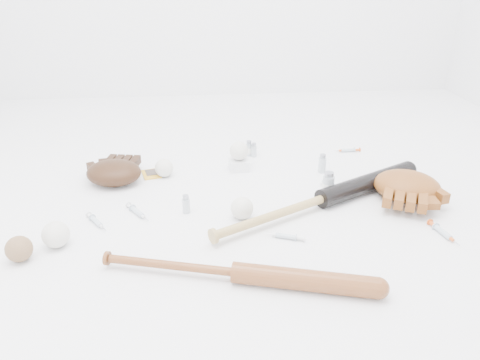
{
  "coord_description": "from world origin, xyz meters",
  "views": [
    {
      "loc": [
        -0.17,
        -1.47,
        0.79
      ],
      "look_at": [
        -0.03,
        0.07,
        0.06
      ],
      "focal_mm": 35.0,
      "sensor_mm": 36.0,
      "label": 1
    }
  ],
  "objects": [
    {
      "name": "bat_wood",
      "position": [
        -0.09,
        -0.44,
        0.03
      ],
      "size": [
        0.78,
        0.27,
        0.06
      ],
      "primitive_type": null,
      "rotation": [
        0.0,
        0.0,
        -0.27
      ],
      "color": "brown",
      "rests_on": "ground"
    },
    {
      "name": "syringe_0",
      "position": [
        -0.39,
        -0.04,
        0.01
      ],
      "size": [
        0.11,
        0.15,
        0.02
      ],
      "primitive_type": null,
      "rotation": [
        0.0,
        0.0,
        -0.98
      ],
      "color": "#ADBCC6",
      "rests_on": "ground"
    },
    {
      "name": "pedestal",
      "position": [
        -0.01,
        0.3,
        0.02
      ],
      "size": [
        0.08,
        0.08,
        0.04
      ],
      "primitive_type": "cube",
      "rotation": [
        0.0,
        0.0,
        0.05
      ],
      "color": "white",
      "rests_on": "ground"
    },
    {
      "name": "syringe_2",
      "position": [
        0.33,
        0.16,
        0.01
      ],
      "size": [
        0.09,
        0.13,
        0.02
      ],
      "primitive_type": null,
      "rotation": [
        0.0,
        0.0,
        0.99
      ],
      "color": "#ADBCC6",
      "rests_on": "ground"
    },
    {
      "name": "baseball_left",
      "position": [
        -0.61,
        -0.22,
        0.04
      ],
      "size": [
        0.08,
        0.08,
        0.08
      ],
      "primitive_type": "sphere",
      "color": "silver",
      "rests_on": "ground"
    },
    {
      "name": "syringe_1",
      "position": [
        0.09,
        -0.24,
        0.01
      ],
      "size": [
        0.14,
        0.07,
        0.02
      ],
      "primitive_type": null,
      "rotation": [
        0.0,
        0.0,
        2.78
      ],
      "color": "#ADBCC6",
      "rests_on": "ground"
    },
    {
      "name": "vial_2",
      "position": [
        0.33,
        0.24,
        0.04
      ],
      "size": [
        0.03,
        0.03,
        0.08
      ],
      "primitive_type": "cylinder",
      "color": "#AEB9BF",
      "rests_on": "ground"
    },
    {
      "name": "vial_1",
      "position": [
        0.05,
        0.45,
        0.03
      ],
      "size": [
        0.03,
        0.03,
        0.07
      ],
      "primitive_type": "cylinder",
      "color": "#AEB9BF",
      "rests_on": "ground"
    },
    {
      "name": "trading_card",
      "position": [
        -0.37,
        0.28,
        0.0
      ],
      "size": [
        0.09,
        0.11,
        0.01
      ],
      "primitive_type": "cube",
      "rotation": [
        0.0,
        0.0,
        0.24
      ],
      "color": "gold",
      "rests_on": "ground"
    },
    {
      "name": "baseball_upper",
      "position": [
        -0.31,
        0.26,
        0.04
      ],
      "size": [
        0.07,
        0.07,
        0.07
      ],
      "primitive_type": "sphere",
      "color": "silver",
      "rests_on": "ground"
    },
    {
      "name": "glove_dark",
      "position": [
        -0.5,
        0.22,
        0.05
      ],
      "size": [
        0.3,
        0.3,
        0.09
      ],
      "primitive_type": null,
      "rotation": [
        0.0,
        0.0,
        -0.19
      ],
      "color": "black",
      "rests_on": "ground"
    },
    {
      "name": "bat_dark",
      "position": [
        0.26,
        -0.05,
        0.04
      ],
      "size": [
        0.88,
        0.51,
        0.07
      ],
      "primitive_type": null,
      "rotation": [
        0.0,
        0.0,
        0.49
      ],
      "color": "black",
      "rests_on": "ground"
    },
    {
      "name": "baseball_mid",
      "position": [
        -0.04,
        -0.1,
        0.04
      ],
      "size": [
        0.08,
        0.08,
        0.08
      ],
      "primitive_type": "sphere",
      "color": "silver",
      "rests_on": "ground"
    },
    {
      "name": "baseball_on_pedestal",
      "position": [
        -0.01,
        0.3,
        0.08
      ],
      "size": [
        0.08,
        0.08,
        0.08
      ],
      "primitive_type": "sphere",
      "color": "silver",
      "rests_on": "pedestal"
    },
    {
      "name": "baseball_aged",
      "position": [
        -0.7,
        -0.29,
        0.04
      ],
      "size": [
        0.08,
        0.08,
        0.08
      ],
      "primitive_type": "sphere",
      "color": "brown",
      "rests_on": "ground"
    },
    {
      "name": "glove_tan",
      "position": [
        0.58,
        -0.01,
        0.05
      ],
      "size": [
        0.38,
        0.38,
        0.1
      ],
      "primitive_type": null,
      "rotation": [
        0.0,
        0.0,
        2.69
      ],
      "color": "brown",
      "rests_on": "ground"
    },
    {
      "name": "syringe_4",
      "position": [
        0.5,
        0.45,
        0.01
      ],
      "size": [
        0.14,
        0.03,
        0.02
      ],
      "primitive_type": null,
      "rotation": [
        0.0,
        0.0,
        3.15
      ],
      "color": "#ADBCC6",
      "rests_on": "ground"
    },
    {
      "name": "syringe_3",
      "position": [
        0.59,
        -0.27,
        0.01
      ],
      "size": [
        0.06,
        0.16,
        0.02
      ],
      "primitive_type": null,
      "rotation": [
        0.0,
        0.0,
        -1.39
      ],
      "color": "#ADBCC6",
      "rests_on": "ground"
    },
    {
      "name": "vial_3",
      "position": [
        0.29,
        0.02,
        0.05
      ],
      "size": [
        0.04,
        0.04,
        0.1
      ],
      "primitive_type": "cylinder",
      "color": "#AEB9BF",
      "rests_on": "ground"
    },
    {
      "name": "syringe_5",
      "position": [
        -0.52,
        -0.1,
        0.01
      ],
      "size": [
        0.1,
        0.14,
        0.02
      ],
      "primitive_type": null,
      "rotation": [
        0.0,
        0.0,
        -0.97
      ],
      "color": "#ADBCC6",
      "rests_on": "ground"
    },
    {
      "name": "vial_0",
      "position": [
        0.07,
        0.43,
        0.03
      ],
      "size": [
        0.02,
        0.02,
        0.06
      ],
      "primitive_type": "cylinder",
      "color": "#AEB9BF",
      "rests_on": "ground"
    },
    {
      "name": "vial_4",
      "position": [
        -0.22,
        -0.05,
        0.03
      ],
      "size": [
        0.03,
        0.03,
        0.07
      ],
      "primitive_type": "cylinder",
      "color": "#AEB9BF",
      "rests_on": "ground"
    }
  ]
}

